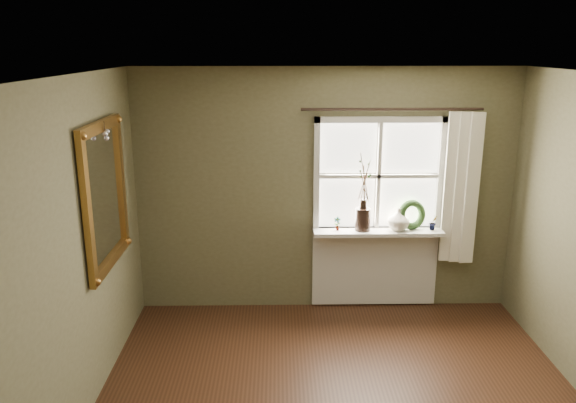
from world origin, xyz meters
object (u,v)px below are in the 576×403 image
(cream_vase, at_px, (399,219))
(wreath, at_px, (412,218))
(dark_jug, at_px, (363,219))
(gilt_mirror, at_px, (105,195))

(cream_vase, height_order, wreath, wreath)
(wreath, bearing_deg, dark_jug, 166.36)
(dark_jug, bearing_deg, cream_vase, 0.00)
(dark_jug, relative_size, wreath, 0.74)
(dark_jug, relative_size, cream_vase, 1.00)
(cream_vase, relative_size, wreath, 0.74)
(dark_jug, xyz_separation_m, wreath, (0.52, 0.04, 0.00))
(gilt_mirror, bearing_deg, cream_vase, 20.06)
(dark_jug, height_order, cream_vase, same)
(cream_vase, bearing_deg, wreath, 15.31)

